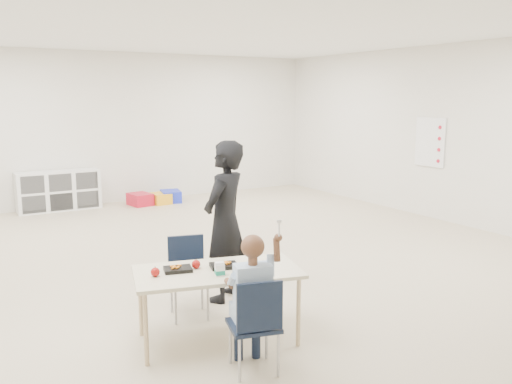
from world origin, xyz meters
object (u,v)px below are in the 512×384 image
table (218,305)px  cubby_shelf (59,191)px  chair_near (254,323)px  adult (225,221)px  child (254,296)px

table → cubby_shelf: cubby_shelf is taller
chair_near → adult: 1.52m
cubby_shelf → adult: size_ratio=0.89×
child → cubby_shelf: 6.66m
chair_near → child: child is taller
chair_near → cubby_shelf: (-0.08, 6.65, -0.01)m
table → adult: bearing=73.5°
table → adult: (0.49, 0.81, 0.48)m
child → cubby_shelf: (-0.08, 6.65, -0.22)m
child → cubby_shelf: size_ratio=0.82×
cubby_shelf → adult: 5.32m
cubby_shelf → chair_near: bearing=-89.3°
table → chair_near: size_ratio=1.99×
table → adult: 1.06m
child → chair_near: bearing=0.0°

